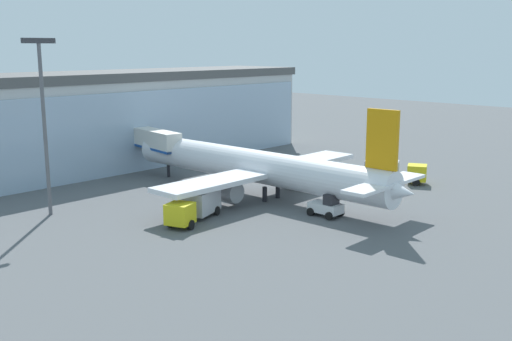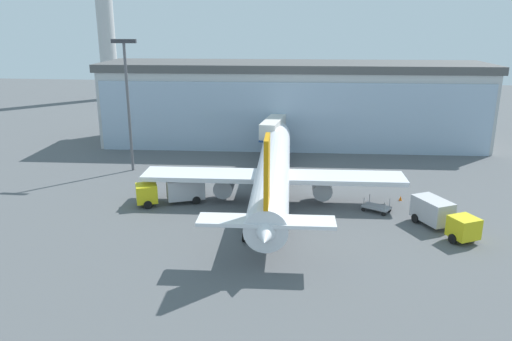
{
  "view_description": "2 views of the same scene",
  "coord_description": "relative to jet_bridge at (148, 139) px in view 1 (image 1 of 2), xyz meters",
  "views": [
    {
      "loc": [
        -46.18,
        -36.76,
        16.12
      ],
      "look_at": [
        -2.2,
        7.48,
        3.32
      ],
      "focal_mm": 42.0,
      "sensor_mm": 36.0,
      "label": 1
    },
    {
      "loc": [
        3.4,
        -43.83,
        19.2
      ],
      "look_at": [
        -3.01,
        11.33,
        2.51
      ],
      "focal_mm": 35.0,
      "sensor_mm": 36.0,
      "label": 2
    }
  ],
  "objects": [
    {
      "name": "fuel_truck",
      "position": [
        17.84,
        -25.49,
        -3.06
      ],
      "size": [
        5.35,
        7.48,
        2.65
      ],
      "rotation": [
        0.0,
        0.0,
        5.2
      ],
      "color": "yellow",
      "rests_on": "ground"
    },
    {
      "name": "apron_light_mast",
      "position": [
        -18.44,
        -9.57,
        5.7
      ],
      "size": [
        3.2,
        0.4,
        17.04
      ],
      "color": "#59595E",
      "rests_on": "ground"
    },
    {
      "name": "catering_truck",
      "position": [
        -9.59,
        -21.23,
        -3.06
      ],
      "size": [
        7.59,
        4.79,
        2.65
      ],
      "rotation": [
        0.0,
        0.0,
        3.53
      ],
      "color": "yellow",
      "rests_on": "ground"
    },
    {
      "name": "safety_cone_wingtip",
      "position": [
        15.34,
        -17.55,
        -4.26
      ],
      "size": [
        0.36,
        0.36,
        0.55
      ],
      "primitive_type": "cone",
      "color": "orange",
      "rests_on": "ground"
    },
    {
      "name": "terminal_building",
      "position": [
        1.97,
        8.78,
        1.94
      ],
      "size": [
        61.24,
        16.13,
        12.94
      ],
      "rotation": [
        0.0,
        0.0,
        0.04
      ],
      "color": "#B9B9B9",
      "rests_on": "ground"
    },
    {
      "name": "pushback_tug",
      "position": [
        0.38,
        -29.18,
        -3.56
      ],
      "size": [
        2.26,
        3.27,
        2.3
      ],
      "rotation": [
        0.0,
        0.0,
        1.61
      ],
      "color": "silver",
      "rests_on": "ground"
    },
    {
      "name": "safety_cone_nose",
      "position": [
        2.91,
        -28.02,
        -4.26
      ],
      "size": [
        0.36,
        0.36,
        0.55
      ],
      "primitive_type": "cone",
      "color": "orange",
      "rests_on": "ground"
    },
    {
      "name": "ground",
      "position": [
        1.97,
        -27.51,
        -4.53
      ],
      "size": [
        240.0,
        240.0,
        0.0
      ],
      "primitive_type": "plane",
      "color": "#545659"
    },
    {
      "name": "baggage_cart",
      "position": [
        12.26,
        -21.34,
        -4.03
      ],
      "size": [
        3.22,
        2.78,
        1.5
      ],
      "rotation": [
        0.0,
        0.0,
        5.76
      ],
      "color": "gray",
      "rests_on": "ground"
    },
    {
      "name": "jet_bridge",
      "position": [
        0.0,
        0.0,
        0.0
      ],
      "size": [
        3.64,
        13.05,
        5.91
      ],
      "rotation": [
        0.0,
        0.0,
        1.46
      ],
      "color": "silver",
      "rests_on": "ground"
    },
    {
      "name": "airplane",
      "position": [
        1.17,
        -18.78,
        -1.2
      ],
      "size": [
        28.46,
        38.81,
        10.7
      ],
      "rotation": [
        0.0,
        0.0,
        1.62
      ],
      "color": "silver",
      "rests_on": "ground"
    }
  ]
}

